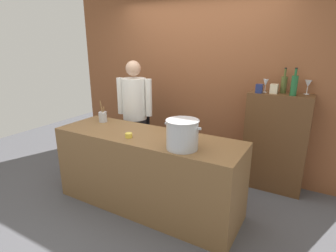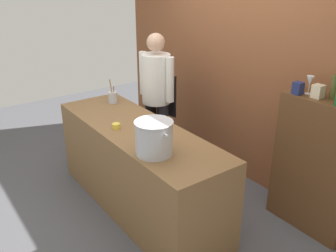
% 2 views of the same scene
% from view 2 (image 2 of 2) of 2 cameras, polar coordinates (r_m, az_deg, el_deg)
% --- Properties ---
extents(ground_plane, '(8.00, 8.00, 0.00)m').
position_cam_2_polar(ground_plane, '(4.01, -4.34, -12.19)').
color(ground_plane, '#4C4C51').
extents(brick_back_panel, '(4.40, 0.10, 3.00)m').
position_cam_2_polar(brick_back_panel, '(4.25, 11.60, 11.63)').
color(brick_back_panel, brown).
rests_on(brick_back_panel, ground_plane).
extents(prep_counter, '(2.20, 0.70, 0.90)m').
position_cam_2_polar(prep_counter, '(3.77, -4.54, -6.60)').
color(prep_counter, brown).
rests_on(prep_counter, ground_plane).
extents(bar_cabinet, '(0.76, 0.32, 1.29)m').
position_cam_2_polar(bar_cabinet, '(3.68, 22.08, -5.68)').
color(bar_cabinet, brown).
rests_on(bar_cabinet, ground_plane).
extents(chef, '(0.52, 0.39, 1.66)m').
position_cam_2_polar(chef, '(4.40, -1.77, 5.27)').
color(chef, black).
rests_on(chef, ground_plane).
extents(stockpot_large, '(0.38, 0.32, 0.29)m').
position_cam_2_polar(stockpot_large, '(3.01, -2.18, -1.84)').
color(stockpot_large, '#B7BABF').
rests_on(stockpot_large, prep_counter).
extents(utensil_crock, '(0.10, 0.10, 0.28)m').
position_cam_2_polar(utensil_crock, '(4.26, -8.56, 4.45)').
color(utensil_crock, '#B7BABF').
rests_on(utensil_crock, prep_counter).
extents(butter_jar, '(0.08, 0.08, 0.05)m').
position_cam_2_polar(butter_jar, '(3.57, -8.03, -0.01)').
color(butter_jar, yellow).
rests_on(butter_jar, prep_counter).
extents(wine_bottle_olive, '(0.07, 0.07, 0.31)m').
position_cam_2_polar(wine_bottle_olive, '(3.44, 24.52, 5.64)').
color(wine_bottle_olive, '#475123').
rests_on(wine_bottle_olive, bar_cabinet).
extents(wine_glass_tall, '(0.06, 0.06, 0.17)m').
position_cam_2_polar(wine_glass_tall, '(3.49, 21.14, 6.45)').
color(wine_glass_tall, silver).
rests_on(wine_glass_tall, bar_cabinet).
extents(spice_tin_cream, '(0.09, 0.09, 0.12)m').
position_cam_2_polar(spice_tin_cream, '(3.42, 22.25, 4.99)').
color(spice_tin_cream, beige).
rests_on(spice_tin_cream, bar_cabinet).
extents(spice_tin_navy, '(0.08, 0.08, 0.11)m').
position_cam_2_polar(spice_tin_navy, '(3.47, 19.51, 5.55)').
color(spice_tin_navy, navy).
rests_on(spice_tin_navy, bar_cabinet).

